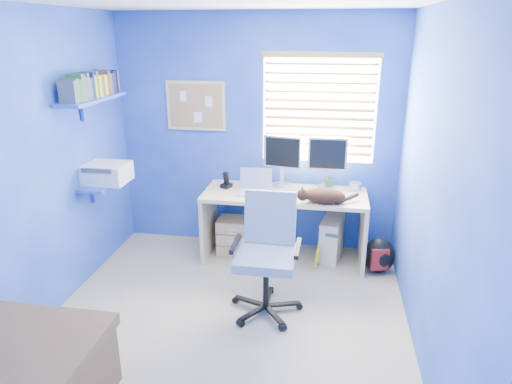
% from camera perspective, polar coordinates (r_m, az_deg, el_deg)
% --- Properties ---
extents(floor, '(3.00, 3.20, 0.00)m').
position_cam_1_polar(floor, '(3.96, -3.82, -16.17)').
color(floor, tan).
rests_on(floor, ground).
extents(wall_back, '(3.00, 0.01, 2.50)m').
position_cam_1_polar(wall_back, '(4.90, 0.07, 7.09)').
color(wall_back, '#1E35AF').
rests_on(wall_back, ground).
extents(wall_front, '(3.00, 0.01, 2.50)m').
position_cam_1_polar(wall_front, '(2.00, -15.20, -13.03)').
color(wall_front, '#1E35AF').
rests_on(wall_front, ground).
extents(wall_left, '(0.01, 3.20, 2.50)m').
position_cam_1_polar(wall_left, '(4.00, -25.71, 2.26)').
color(wall_left, '#1E35AF').
rests_on(wall_left, ground).
extents(wall_right, '(0.01, 3.20, 2.50)m').
position_cam_1_polar(wall_right, '(3.37, 21.32, -0.08)').
color(wall_right, '#1E35AF').
rests_on(wall_right, ground).
extents(desk, '(1.66, 0.65, 0.74)m').
position_cam_1_polar(desk, '(4.80, 3.52, -4.27)').
color(desk, beige).
rests_on(desk, floor).
extents(laptop, '(0.34, 0.27, 0.22)m').
position_cam_1_polar(laptop, '(4.61, -0.21, 1.12)').
color(laptop, silver).
rests_on(laptop, desk).
extents(monitor_left, '(0.42, 0.19, 0.54)m').
position_cam_1_polar(monitor_left, '(4.82, 3.33, 3.90)').
color(monitor_left, silver).
rests_on(monitor_left, desk).
extents(monitor_right, '(0.40, 0.12, 0.54)m').
position_cam_1_polar(monitor_right, '(4.79, 8.87, 3.61)').
color(monitor_right, silver).
rests_on(monitor_right, desk).
extents(phone, '(0.13, 0.14, 0.17)m').
position_cam_1_polar(phone, '(4.80, -3.75, 1.53)').
color(phone, black).
rests_on(phone, desk).
extents(mug, '(0.10, 0.09, 0.10)m').
position_cam_1_polar(mug, '(4.86, 9.03, 1.11)').
color(mug, '#2C6334').
rests_on(mug, desk).
extents(cd_spindle, '(0.13, 0.13, 0.07)m').
position_cam_1_polar(cd_spindle, '(4.86, 12.30, 0.71)').
color(cd_spindle, silver).
rests_on(cd_spindle, desk).
extents(cat, '(0.43, 0.28, 0.14)m').
position_cam_1_polar(cat, '(4.42, 8.55, -0.47)').
color(cat, black).
rests_on(cat, desk).
extents(tower_pc, '(0.27, 0.47, 0.45)m').
position_cam_1_polar(tower_pc, '(4.93, 9.42, -5.70)').
color(tower_pc, beige).
rests_on(tower_pc, floor).
extents(drawer_boxes, '(0.35, 0.28, 0.41)m').
position_cam_1_polar(drawer_boxes, '(4.98, -2.70, -5.48)').
color(drawer_boxes, '#CFAF89').
rests_on(drawer_boxes, floor).
extents(yellow_book, '(0.03, 0.17, 0.24)m').
position_cam_1_polar(yellow_book, '(4.80, 7.65, -7.75)').
color(yellow_book, yellow).
rests_on(yellow_book, floor).
extents(backpack, '(0.37, 0.31, 0.37)m').
position_cam_1_polar(backpack, '(4.76, 15.11, -7.64)').
color(backpack, black).
rests_on(backpack, floor).
extents(bed_corner, '(1.10, 0.78, 0.53)m').
position_cam_1_polar(bed_corner, '(3.43, -28.59, -19.76)').
color(bed_corner, brown).
rests_on(bed_corner, floor).
extents(office_chair, '(0.60, 0.60, 1.02)m').
position_cam_1_polar(office_chair, '(3.95, 1.37, -9.64)').
color(office_chair, black).
rests_on(office_chair, floor).
extents(window_blinds, '(1.15, 0.05, 1.10)m').
position_cam_1_polar(window_blinds, '(4.75, 7.89, 10.20)').
color(window_blinds, white).
rests_on(window_blinds, ground).
extents(corkboard, '(0.64, 0.02, 0.52)m').
position_cam_1_polar(corkboard, '(4.97, -7.52, 10.62)').
color(corkboard, beige).
rests_on(corkboard, ground).
extents(wall_shelves, '(0.42, 0.90, 1.05)m').
position_cam_1_polar(wall_shelves, '(4.50, -19.19, 7.28)').
color(wall_shelves, blue).
rests_on(wall_shelves, ground).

